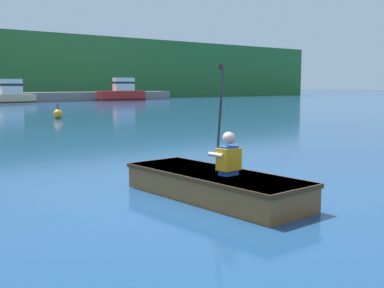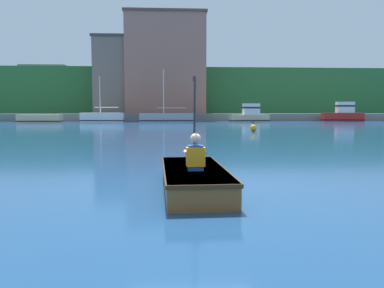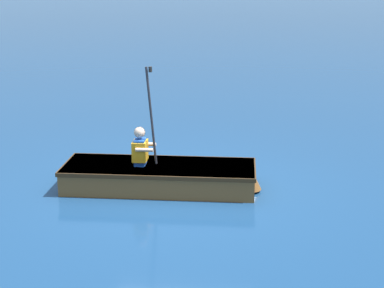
{
  "view_description": "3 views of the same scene",
  "coord_description": "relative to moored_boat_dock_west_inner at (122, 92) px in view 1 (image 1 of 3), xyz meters",
  "views": [
    {
      "loc": [
        -4.37,
        -5.25,
        1.58
      ],
      "look_at": [
        -0.02,
        0.25,
        0.72
      ],
      "focal_mm": 45.0,
      "sensor_mm": 36.0,
      "label": 1
    },
    {
      "loc": [
        -0.41,
        -6.39,
        1.33
      ],
      "look_at": [
        -0.02,
        0.25,
        0.72
      ],
      "focal_mm": 35.0,
      "sensor_mm": 36.0,
      "label": 2
    },
    {
      "loc": [
        8.29,
        1.27,
        3.16
      ],
      "look_at": [
        -0.02,
        0.25,
        0.72
      ],
      "focal_mm": 55.0,
      "sensor_mm": 36.0,
      "label": 3
    }
  ],
  "objects": [
    {
      "name": "rowboat_foreground",
      "position": [
        -20.44,
        -37.72,
        -0.65
      ],
      "size": [
        1.11,
        3.02,
        0.37
      ],
      "color": "brown",
      "rests_on": "ground"
    },
    {
      "name": "person_paddler",
      "position": [
        -20.43,
        -38.04,
        -0.21
      ],
      "size": [
        0.36,
        0.37,
        1.49
      ],
      "color": "#1E4CA5",
      "rests_on": "rowboat_foreground"
    },
    {
      "name": "channel_buoy",
      "position": [
        -15.63,
        -20.9,
        -0.64
      ],
      "size": [
        0.44,
        0.44,
        0.72
      ],
      "color": "orange",
      "rests_on": "ground"
    },
    {
      "name": "moored_boat_dock_west_inner",
      "position": [
        0.0,
        0.0,
        0.0
      ],
      "size": [
        4.86,
        2.01,
        2.33
      ],
      "color": "red",
      "rests_on": "ground"
    },
    {
      "name": "moored_boat_dock_center_far",
      "position": [
        -11.53,
        -0.7,
        -0.1
      ],
      "size": [
        4.73,
        1.91,
        2.11
      ],
      "color": "#CCB789",
      "rests_on": "ground"
    },
    {
      "name": "ground_plane",
      "position": [
        -20.42,
        -37.51,
        -0.86
      ],
      "size": [
        300.0,
        300.0,
        0.0
      ],
      "primitive_type": "plane",
      "color": "navy"
    }
  ]
}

